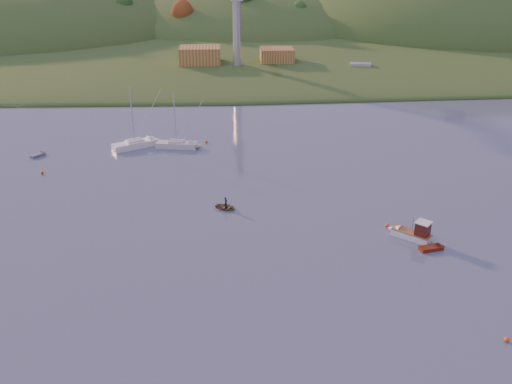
{
  "coord_description": "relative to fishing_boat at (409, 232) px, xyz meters",
  "views": [
    {
      "loc": [
        -2.27,
        -33.18,
        34.88
      ],
      "look_at": [
        1.8,
        33.99,
        4.34
      ],
      "focal_mm": 40.0,
      "sensor_mm": 36.0,
      "label": 1
    }
  ],
  "objects": [
    {
      "name": "buoy_0",
      "position": [
        3.06,
        -20.4,
        -0.55
      ],
      "size": [
        0.5,
        0.5,
        0.5
      ],
      "primitive_type": "sphere",
      "color": "#FF500D",
      "rests_on": "ground"
    },
    {
      "name": "paddler",
      "position": [
        -22.86,
        9.48,
        -0.03
      ],
      "size": [
        0.57,
        0.67,
        1.55
      ],
      "primitive_type": "imported",
      "rotation": [
        0.0,
        0.0,
        1.14
      ],
      "color": "black",
      "rests_on": "ground"
    },
    {
      "name": "buoy_1",
      "position": [
        -1.91,
        2.93,
        -0.55
      ],
      "size": [
        0.5,
        0.5,
        0.5
      ],
      "primitive_type": "sphere",
      "color": "#FF500D",
      "rests_on": "ground"
    },
    {
      "name": "red_tender",
      "position": [
        2.41,
        -3.12,
        -0.57
      ],
      "size": [
        3.51,
        1.82,
        1.14
      ],
      "rotation": [
        0.0,
        0.0,
        0.21
      ],
      "color": "#5C1C0D",
      "rests_on": "ground"
    },
    {
      "name": "sailboat_far",
      "position": [
        -31.36,
        35.1,
        -0.13
      ],
      "size": [
        7.46,
        3.3,
        9.99
      ],
      "rotation": [
        0.0,
        0.0,
        -0.16
      ],
      "color": "beige",
      "rests_on": "ground"
    },
    {
      "name": "fishing_boat",
      "position": [
        0.0,
        0.0,
        0.0
      ],
      "size": [
        5.4,
        5.16,
        3.64
      ],
      "rotation": [
        0.0,
        0.0,
        2.4
      ],
      "color": "white",
      "rests_on": "ground"
    },
    {
      "name": "hill_right",
      "position": [
        74.28,
        166.43,
        -0.8
      ],
      "size": [
        150.0,
        130.0,
        60.0
      ],
      "primitive_type": "ellipsoid",
      "color": "#2D471C",
      "rests_on": "ground"
    },
    {
      "name": "work_vessel",
      "position": [
        14.28,
        89.43,
        0.38
      ],
      "size": [
        13.57,
        6.8,
        3.33
      ],
      "rotation": [
        0.0,
        0.0,
        -0.17
      ],
      "color": "#4E5A67",
      "rests_on": "ground"
    },
    {
      "name": "far_shore",
      "position": [
        -20.72,
        201.43,
        -0.8
      ],
      "size": [
        620.0,
        220.0,
        1.5
      ],
      "primitive_type": "cube",
      "color": "#2D471C",
      "rests_on": "ground"
    },
    {
      "name": "dock_crane",
      "position": [
        -18.72,
        89.82,
        16.37
      ],
      "size": [
        3.2,
        28.0,
        20.3
      ],
      "color": "#B7B7BC",
      "rests_on": "wharf"
    },
    {
      "name": "wharf",
      "position": [
        -15.72,
        93.43,
        0.4
      ],
      "size": [
        42.0,
        16.0,
        2.4
      ],
      "primitive_type": "cube",
      "color": "slate",
      "rests_on": "ground"
    },
    {
      "name": "buoy_3",
      "position": [
        -26.11,
        37.26,
        -0.55
      ],
      "size": [
        0.5,
        0.5,
        0.5
      ],
      "primitive_type": "sphere",
      "color": "#FF500D",
      "rests_on": "ground"
    },
    {
      "name": "grey_dinghy",
      "position": [
        -54.55,
        32.49,
        -0.58
      ],
      "size": [
        2.76,
        2.83,
        1.08
      ],
      "rotation": [
        0.0,
        0.0,
        0.81
      ],
      "color": "slate",
      "rests_on": "ground"
    },
    {
      "name": "shore_slope",
      "position": [
        -20.72,
        136.43,
        -0.8
      ],
      "size": [
        640.0,
        150.0,
        7.0
      ],
      "primitive_type": "ellipsoid",
      "color": "#2D471C",
      "rests_on": "ground"
    },
    {
      "name": "canoe",
      "position": [
        -22.86,
        9.48,
        -0.49
      ],
      "size": [
        3.61,
        3.18,
        0.62
      ],
      "primitive_type": "imported",
      "rotation": [
        0.0,
        0.0,
        1.14
      ],
      "color": "olive",
      "rests_on": "ground"
    },
    {
      "name": "buoy_2",
      "position": [
        -51.96,
        23.96,
        -0.55
      ],
      "size": [
        0.5,
        0.5,
        0.5
      ],
      "primitive_type": "sphere",
      "color": "#FF500D",
      "rests_on": "ground"
    },
    {
      "name": "sailboat_near",
      "position": [
        -38.83,
        35.58,
        -0.09
      ],
      "size": [
        8.06,
        5.97,
        10.99
      ],
      "rotation": [
        0.0,
        0.0,
        0.52
      ],
      "color": "white",
      "rests_on": "ground"
    },
    {
      "name": "shed_east",
      "position": [
        -7.72,
        95.43,
        3.6
      ],
      "size": [
        9.0,
        7.0,
        4.0
      ],
      "primitive_type": "cube",
      "color": "brown",
      "rests_on": "wharf"
    },
    {
      "name": "shed_west",
      "position": [
        -28.72,
        94.43,
        4.0
      ],
      "size": [
        11.0,
        8.0,
        4.8
      ],
      "primitive_type": "cube",
      "color": "brown",
      "rests_on": "wharf"
    },
    {
      "name": "hillside_trees",
      "position": [
        -20.72,
        156.43,
        -0.8
      ],
      "size": [
        280.0,
        50.0,
        32.0
      ],
      "primitive_type": null,
      "color": "#1D4016",
      "rests_on": "ground"
    },
    {
      "name": "hill_center",
      "position": [
        -10.72,
        181.43,
        -0.8
      ],
      "size": [
        140.0,
        120.0,
        36.0
      ],
      "primitive_type": "ellipsoid",
      "color": "#2D471C",
      "rests_on": "ground"
    }
  ]
}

